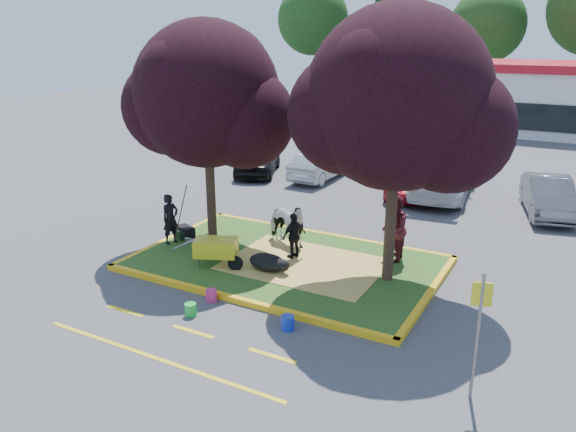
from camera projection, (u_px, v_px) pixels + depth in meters
The scene contains 32 objects.
ground at pixel (286, 265), 15.78m from camera, with size 90.00×90.00×0.00m, color #424244.
median_island at pixel (286, 263), 15.75m from camera, with size 8.00×5.00×0.15m, color #244C17.
curb_near at pixel (234, 299), 13.60m from camera, with size 8.30×0.16×0.15m, color yellow.
curb_far at pixel (325, 235), 17.91m from camera, with size 8.30×0.16×0.15m, color yellow.
curb_left at pixel (172, 238), 17.62m from camera, with size 0.16×5.30×0.15m, color yellow.
curb_right at pixel (430, 294), 13.89m from camera, with size 0.16×5.30×0.15m, color yellow.
straw_bedding at pixel (305, 264), 15.46m from camera, with size 4.20×3.00×0.01m, color #E4CA5E.
tree_purple_left at pixel (207, 101), 16.00m from camera, with size 5.06×4.20×6.51m.
tree_purple_right at pixel (398, 107), 13.17m from camera, with size 5.30×4.40×6.82m.
fire_lane_stripe_a at pixel (125, 311), 13.19m from camera, with size 1.10×0.12×0.01m, color yellow.
fire_lane_stripe_b at pixel (193, 332), 12.28m from camera, with size 1.10×0.12×0.01m, color yellow.
fire_lane_stripe_c at pixel (272, 356), 11.36m from camera, with size 1.10×0.12×0.01m, color yellow.
fire_lane_long at pixel (156, 358), 11.28m from camera, with size 6.00×0.10×0.01m, color yellow.
retail_building at pixel (514, 95), 37.49m from camera, with size 20.40×8.40×4.40m.
treeline at pixel (530, 12), 44.15m from camera, with size 46.58×7.80×14.63m.
cow at pixel (285, 224), 16.62m from camera, with size 0.75×1.64×1.38m, color white.
calf at pixel (268, 262), 15.00m from camera, with size 1.07×0.61×0.47m, color black.
handler at pixel (170, 219), 16.80m from camera, with size 0.56×0.37×1.53m, color black.
visitor_a at pixel (394, 229), 15.44m from camera, with size 0.91×0.71×1.87m, color #47141C.
visitor_b at pixel (294, 236), 15.71m from camera, with size 0.78×0.32×1.33m, color black.
wheelbarrow at pixel (216, 248), 15.19m from camera, with size 2.02×1.08×0.77m.
gear_bag_dark at pixel (186, 231), 17.54m from camera, with size 0.63×0.34×0.32m, color black.
gear_bag_green at pixel (181, 235), 17.38m from camera, with size 0.42×0.26×0.22m, color black.
sign_post at pixel (479, 323), 9.62m from camera, with size 0.33×0.13×2.42m.
bucket_green at pixel (191, 310), 12.94m from camera, with size 0.28×0.28×0.30m, color green.
bucket_pink at pixel (211, 295), 13.64m from camera, with size 0.28×0.28×0.30m, color #D22E6F.
bucket_blue at pixel (288, 323), 12.33m from camera, with size 0.30×0.30×0.32m, color #1733BD.
car_black at pixel (258, 157), 25.92m from camera, with size 1.74×4.32×1.47m, color black.
car_silver at pixel (321, 165), 24.88m from camera, with size 1.37×3.93×1.30m, color #9B9EA2.
car_red at pixel (414, 179), 22.52m from camera, with size 2.13×4.62×1.28m, color #A00D1A.
car_white at pixel (442, 177), 22.24m from camera, with size 2.20×5.41×1.57m, color silver.
car_grey at pixel (548, 196), 20.00m from camera, with size 1.44×4.13×1.36m, color #505256.
Camera 1 is at (7.04, -12.74, 6.24)m, focal length 35.00 mm.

